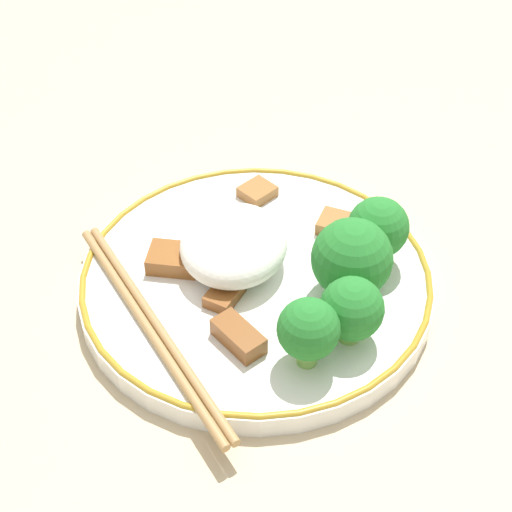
% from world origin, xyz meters
% --- Properties ---
extents(ground_plane, '(3.00, 3.00, 0.00)m').
position_xyz_m(ground_plane, '(0.00, 0.00, 0.00)').
color(ground_plane, '#C6B28E').
extents(plate, '(0.27, 0.27, 0.02)m').
position_xyz_m(plate, '(0.00, 0.00, 0.01)').
color(plate, white).
rests_on(plate, ground_plane).
extents(rice_mound, '(0.09, 0.08, 0.04)m').
position_xyz_m(rice_mound, '(-0.01, -0.02, 0.04)').
color(rice_mound, white).
rests_on(rice_mound, plate).
extents(broccoli_back_left, '(0.04, 0.04, 0.05)m').
position_xyz_m(broccoli_back_left, '(0.08, 0.05, 0.05)').
color(broccoli_back_left, '#72AD4C').
rests_on(broccoli_back_left, plate).
extents(broccoli_back_center, '(0.04, 0.04, 0.05)m').
position_xyz_m(broccoli_back_center, '(0.05, 0.07, 0.05)').
color(broccoli_back_center, '#72AD4C').
rests_on(broccoli_back_center, plate).
extents(broccoli_back_right, '(0.06, 0.06, 0.06)m').
position_xyz_m(broccoli_back_right, '(0.01, 0.07, 0.05)').
color(broccoli_back_right, '#72AD4C').
rests_on(broccoli_back_right, plate).
extents(broccoli_mid_left, '(0.05, 0.05, 0.06)m').
position_xyz_m(broccoli_mid_left, '(-0.03, 0.09, 0.05)').
color(broccoli_mid_left, '#72AD4C').
rests_on(broccoli_mid_left, plate).
extents(meat_near_front, '(0.03, 0.03, 0.01)m').
position_xyz_m(meat_near_front, '(0.03, -0.02, 0.02)').
color(meat_near_front, brown).
rests_on(meat_near_front, plate).
extents(meat_near_left, '(0.03, 0.03, 0.01)m').
position_xyz_m(meat_near_left, '(-0.06, 0.05, 0.02)').
color(meat_near_left, '#9E6633').
rests_on(meat_near_left, plate).
extents(meat_near_right, '(0.04, 0.04, 0.01)m').
position_xyz_m(meat_near_right, '(0.07, -0.00, 0.02)').
color(meat_near_right, brown).
rests_on(meat_near_right, plate).
extents(meat_near_back, '(0.03, 0.04, 0.01)m').
position_xyz_m(meat_near_back, '(0.00, -0.06, 0.02)').
color(meat_near_back, brown).
rests_on(meat_near_back, plate).
extents(meat_on_rice_edge, '(0.04, 0.03, 0.01)m').
position_xyz_m(meat_on_rice_edge, '(-0.09, -0.02, 0.02)').
color(meat_on_rice_edge, '#9E6633').
rests_on(meat_on_rice_edge, plate).
extents(meat_mid_left, '(0.04, 0.05, 0.01)m').
position_xyz_m(meat_mid_left, '(-0.04, -0.03, 0.02)').
color(meat_mid_left, '#9E6633').
rests_on(meat_mid_left, plate).
extents(chopsticks, '(0.18, 0.16, 0.01)m').
position_xyz_m(chopsticks, '(0.07, -0.06, 0.02)').
color(chopsticks, '#AD8451').
rests_on(chopsticks, plate).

